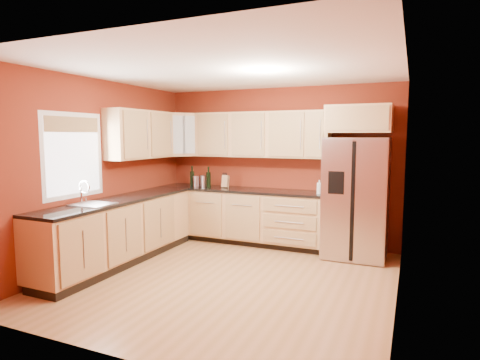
% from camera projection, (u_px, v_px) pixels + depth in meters
% --- Properties ---
extents(floor, '(4.00, 4.00, 0.00)m').
position_uv_depth(floor, '(227.00, 279.00, 5.08)').
color(floor, olive).
rests_on(floor, ground).
extents(ceiling, '(4.00, 4.00, 0.00)m').
position_uv_depth(ceiling, '(226.00, 69.00, 4.80)').
color(ceiling, white).
rests_on(ceiling, wall_back).
extents(wall_back, '(4.00, 0.04, 2.60)m').
position_uv_depth(wall_back, '(277.00, 166.00, 6.77)').
color(wall_back, maroon).
rests_on(wall_back, floor).
extents(wall_front, '(4.00, 0.04, 2.60)m').
position_uv_depth(wall_front, '(117.00, 201.00, 3.12)').
color(wall_front, maroon).
rests_on(wall_front, floor).
extents(wall_left, '(0.04, 4.00, 2.60)m').
position_uv_depth(wall_left, '(100.00, 171.00, 5.73)').
color(wall_left, maroon).
rests_on(wall_left, floor).
extents(wall_right, '(0.04, 4.00, 2.60)m').
position_uv_depth(wall_right, '(401.00, 185.00, 4.15)').
color(wall_right, maroon).
rests_on(wall_right, floor).
extents(base_cabinets_back, '(2.90, 0.60, 0.88)m').
position_uv_depth(base_cabinets_back, '(240.00, 217.00, 6.80)').
color(base_cabinets_back, tan).
rests_on(base_cabinets_back, floor).
extents(base_cabinets_left, '(0.60, 2.80, 0.88)m').
position_uv_depth(base_cabinets_left, '(119.00, 232.00, 5.71)').
color(base_cabinets_left, tan).
rests_on(base_cabinets_left, floor).
extents(countertop_back, '(2.90, 0.62, 0.04)m').
position_uv_depth(countertop_back, '(240.00, 190.00, 6.74)').
color(countertop_back, black).
rests_on(countertop_back, base_cabinets_back).
extents(countertop_left, '(0.62, 2.80, 0.04)m').
position_uv_depth(countertop_left, '(119.00, 200.00, 5.65)').
color(countertop_left, black).
rests_on(countertop_left, base_cabinets_left).
extents(upper_cabinets_back, '(2.30, 0.33, 0.75)m').
position_uv_depth(upper_cabinets_back, '(260.00, 135.00, 6.66)').
color(upper_cabinets_back, tan).
rests_on(upper_cabinets_back, wall_back).
extents(upper_cabinets_left, '(0.33, 1.35, 0.75)m').
position_uv_depth(upper_cabinets_left, '(140.00, 135.00, 6.27)').
color(upper_cabinets_left, tan).
rests_on(upper_cabinets_left, wall_left).
extents(corner_upper_cabinet, '(0.67, 0.67, 0.75)m').
position_uv_depth(corner_upper_cabinet, '(182.00, 135.00, 7.07)').
color(corner_upper_cabinet, tan).
rests_on(corner_upper_cabinet, wall_back).
extents(over_fridge_cabinet, '(0.92, 0.60, 0.40)m').
position_uv_depth(over_fridge_cabinet, '(359.00, 119.00, 5.88)').
color(over_fridge_cabinet, tan).
rests_on(over_fridge_cabinet, wall_back).
extents(refrigerator, '(0.90, 0.75, 1.78)m').
position_uv_depth(refrigerator, '(356.00, 198.00, 5.94)').
color(refrigerator, '#B6B6BB').
rests_on(refrigerator, floor).
extents(window, '(0.03, 0.90, 1.00)m').
position_uv_depth(window, '(74.00, 155.00, 5.24)').
color(window, white).
rests_on(window, wall_left).
extents(sink_faucet, '(0.50, 0.42, 0.30)m').
position_uv_depth(sink_faucet, '(92.00, 193.00, 5.18)').
color(sink_faucet, silver).
rests_on(sink_faucet, countertop_left).
extents(canister_left, '(0.15, 0.15, 0.19)m').
position_uv_depth(canister_left, '(204.00, 181.00, 7.05)').
color(canister_left, '#B6B6BB').
rests_on(canister_left, countertop_back).
extents(canister_right, '(0.15, 0.15, 0.18)m').
position_uv_depth(canister_right, '(196.00, 181.00, 7.06)').
color(canister_right, '#B6B6BB').
rests_on(canister_right, countertop_back).
extents(wine_bottle_a, '(0.10, 0.10, 0.36)m').
position_uv_depth(wine_bottle_a, '(208.00, 177.00, 6.96)').
color(wine_bottle_a, black).
rests_on(wine_bottle_a, countertop_back).
extents(wine_bottle_b, '(0.09, 0.09, 0.35)m').
position_uv_depth(wine_bottle_b, '(192.00, 176.00, 7.15)').
color(wine_bottle_b, black).
rests_on(wine_bottle_b, countertop_back).
extents(knife_block, '(0.11, 0.10, 0.21)m').
position_uv_depth(knife_block, '(225.00, 181.00, 6.90)').
color(knife_block, '#AC8053').
rests_on(knife_block, countertop_back).
extents(soap_dispenser, '(0.07, 0.07, 0.21)m').
position_uv_depth(soap_dispenser, '(319.00, 187.00, 6.14)').
color(soap_dispenser, silver).
rests_on(soap_dispenser, countertop_back).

